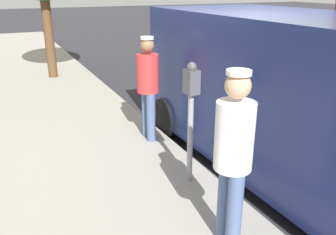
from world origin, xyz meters
TOP-DOWN VIEW (x-y plane):
  - ground_plane at (0.00, 0.00)m, footprint 80.00×80.00m
  - sidewalk_slab at (3.50, 0.00)m, footprint 5.00×32.00m
  - parking_meter_near at (1.35, 0.86)m, footprint 0.14×0.18m
  - pedestrian_in_white at (1.59, 2.06)m, footprint 0.34×0.36m
  - pedestrian_in_red at (1.30, -0.59)m, footprint 0.34×0.36m
  - parked_van at (-0.15, 1.18)m, footprint 2.21×5.24m

SIDE VIEW (x-z plane):
  - ground_plane at x=0.00m, z-range 0.00..0.00m
  - sidewalk_slab at x=3.50m, z-range 0.00..0.15m
  - pedestrian_in_red at x=1.30m, z-range 0.26..1.89m
  - pedestrian_in_white at x=1.59m, z-range 0.27..1.97m
  - parked_van at x=-0.15m, z-range 0.08..2.23m
  - parking_meter_near at x=1.35m, z-range 0.42..1.94m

